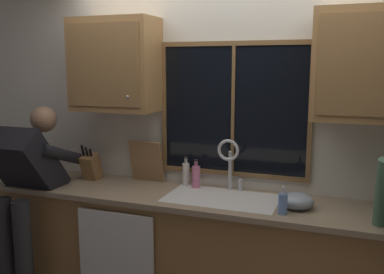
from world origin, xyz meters
TOP-DOWN VIEW (x-y plane):
  - back_wall at (0.00, 0.06)m, footprint 5.81×0.12m
  - window_glass at (0.10, -0.01)m, footprint 1.10×0.02m
  - window_frame_top at (0.10, -0.02)m, footprint 1.17×0.02m
  - window_frame_bottom at (0.10, -0.02)m, footprint 1.17×0.02m
  - window_frame_left at (-0.47, -0.02)m, footprint 0.04×0.02m
  - window_frame_right at (0.66, -0.02)m, footprint 0.03×0.02m
  - window_mullion_center at (0.10, -0.02)m, footprint 0.02×0.02m
  - lower_cabinet_run at (0.00, -0.29)m, footprint 3.41×0.58m
  - countertop at (0.00, -0.31)m, footprint 3.47×0.62m
  - dishwasher_front at (-0.60, -0.61)m, footprint 0.60×0.02m
  - upper_cabinet_left at (-0.82, -0.17)m, footprint 0.68×0.36m
  - upper_cabinet_right at (1.02, -0.17)m, footprint 0.68×0.36m
  - sink at (0.10, -0.30)m, footprint 0.80×0.46m
  - faucet at (0.10, -0.12)m, footprint 0.18×0.09m
  - person_standing at (-1.39, -0.60)m, footprint 0.53×0.70m
  - knife_block at (-1.06, -0.20)m, footprint 0.12×0.18m
  - cutting_board at (-0.60, -0.09)m, footprint 0.28×0.09m
  - mixing_bowl at (0.63, -0.33)m, footprint 0.22×0.22m
  - soap_dispenser at (0.55, -0.48)m, footprint 0.06×0.07m
  - bottle_green_glass at (-0.16, -0.12)m, footprint 0.06×0.06m
  - bottle_tall_clear at (-0.27, -0.07)m, footprint 0.06×0.06m

SIDE VIEW (x-z plane):
  - lower_cabinet_run at x=0.00m, z-range 0.00..0.88m
  - dishwasher_front at x=-0.60m, z-range 0.09..0.83m
  - sink at x=0.10m, z-range 0.72..0.93m
  - countertop at x=0.00m, z-range 0.88..0.92m
  - person_standing at x=-1.39m, z-range 0.18..1.72m
  - mixing_bowl at x=0.63m, z-range 0.91..1.03m
  - soap_dispenser at x=0.55m, z-range 0.90..1.09m
  - bottle_green_glass at x=-0.16m, z-range 0.90..1.12m
  - bottle_tall_clear at x=-0.27m, z-range 0.90..1.13m
  - knife_block at x=-1.06m, z-range 0.87..1.19m
  - window_frame_bottom at x=0.10m, z-range 1.01..1.05m
  - cutting_board at x=-0.60m, z-range 0.92..1.26m
  - faucet at x=0.10m, z-range 0.97..1.37m
  - back_wall at x=0.00m, z-range 0.00..2.55m
  - window_glass at x=0.10m, z-range 1.05..2.00m
  - window_frame_left at x=-0.47m, z-range 1.05..2.00m
  - window_frame_right at x=0.66m, z-range 1.05..2.00m
  - window_mullion_center at x=0.10m, z-range 1.05..2.00m
  - upper_cabinet_left at x=-0.82m, z-range 1.50..2.22m
  - upper_cabinet_right at x=1.02m, z-range 1.50..2.22m
  - window_frame_top at x=0.10m, z-range 2.00..2.04m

